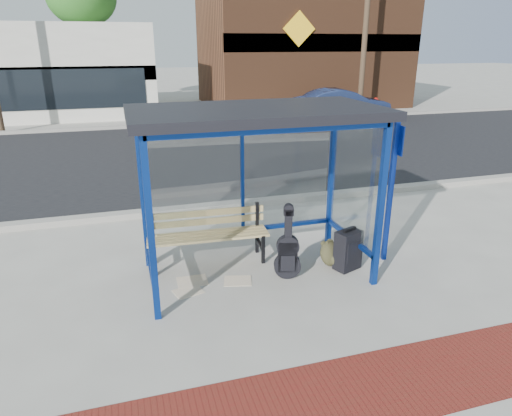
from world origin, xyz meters
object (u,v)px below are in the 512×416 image
object	(u,v)px
bench	(207,232)
guitar_bag	(288,253)
backpack	(331,254)
parked_car	(342,105)
suitcase	(348,250)
fire_hydrant	(375,105)

from	to	relation	value
bench	guitar_bag	bearing A→B (deg)	-37.48
backpack	parked_car	bearing A→B (deg)	41.61
suitcase	parked_car	xyz separation A→B (m)	(6.24, 12.66, 0.37)
guitar_bag	suitcase	distance (m)	0.96
suitcase	parked_car	world-z (taller)	parked_car
guitar_bag	parked_car	bearing A→B (deg)	75.23
suitcase	fire_hydrant	size ratio (longest dim) A/B	0.85
fire_hydrant	guitar_bag	bearing A→B (deg)	-124.61
guitar_bag	backpack	xyz separation A→B (m)	(0.76, 0.17, -0.20)
backpack	bench	bearing A→B (deg)	137.71
guitar_bag	parked_car	size ratio (longest dim) A/B	0.26
suitcase	backpack	distance (m)	0.28
bench	backpack	world-z (taller)	bench
suitcase	fire_hydrant	xyz separation A→B (m)	(8.59, 13.85, 0.12)
suitcase	parked_car	size ratio (longest dim) A/B	0.16
fire_hydrant	parked_car	bearing A→B (deg)	-153.36
bench	backpack	size ratio (longest dim) A/B	4.59
backpack	parked_car	size ratio (longest dim) A/B	0.10
suitcase	parked_car	bearing A→B (deg)	43.09
bench	guitar_bag	world-z (taller)	guitar_bag
backpack	guitar_bag	bearing A→B (deg)	171.12
guitar_bag	fire_hydrant	size ratio (longest dim) A/B	1.35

